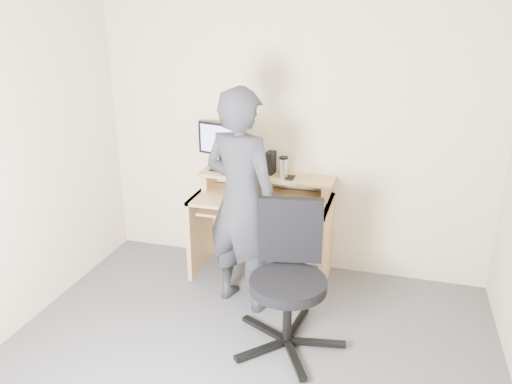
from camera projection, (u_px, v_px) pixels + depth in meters
The scene contains 12 objects.
back_wall at pixel (293, 135), 4.37m from camera, with size 3.50×0.02×2.50m, color beige.
desk at pixel (264, 216), 4.47m from camera, with size 1.20×0.60×0.91m.
monitor at pixel (221, 142), 4.45m from camera, with size 0.45×0.14×0.43m.
external_drive at pixel (270, 163), 4.41m from camera, with size 0.07×0.13×0.20m, color black.
travel_mug at pixel (283, 168), 4.31m from camera, with size 0.08×0.08×0.17m, color #ADACB1.
smartphone at pixel (290, 178), 4.32m from camera, with size 0.07×0.13×0.01m, color black.
charger at pixel (246, 173), 4.39m from camera, with size 0.04×0.04×0.04m, color black.
headphones at pixel (237, 170), 4.52m from camera, with size 0.16×0.16×0.02m, color silver.
keyboard at pixel (247, 209), 4.30m from camera, with size 0.46×0.18×0.03m, color black.
mouse at pixel (287, 202), 4.17m from camera, with size 0.10×0.06×0.04m, color black.
office_chair at pixel (289, 272), 3.49m from camera, with size 0.81×0.81×1.02m.
person at pixel (241, 201), 3.86m from camera, with size 0.65×0.43×1.78m, color black.
Camera 1 is at (0.86, -2.45, 2.29)m, focal length 35.00 mm.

